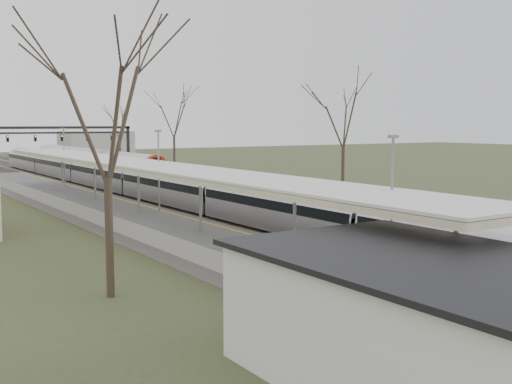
% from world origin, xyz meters
% --- Properties ---
extents(track_bed, '(24.00, 160.00, 0.22)m').
position_xyz_m(track_bed, '(0.26, 55.00, 0.06)').
color(track_bed, '#474442').
rests_on(track_bed, ground).
extents(platform, '(3.50, 69.00, 1.00)m').
position_xyz_m(platform, '(-9.05, 37.50, 0.50)').
color(platform, '#9E9B93').
rests_on(platform, ground).
extents(canopy, '(4.10, 50.00, 3.11)m').
position_xyz_m(canopy, '(-9.05, 32.99, 3.93)').
color(canopy, slate).
rests_on(canopy, platform).
extents(station_building, '(6.00, 9.00, 3.20)m').
position_xyz_m(station_building, '(-12.50, 8.00, 1.60)').
color(station_building, silver).
rests_on(station_building, ground).
extents(signal_gantry, '(21.00, 0.59, 6.08)m').
position_xyz_m(signal_gantry, '(0.29, 84.99, 4.91)').
color(signal_gantry, black).
rests_on(signal_gantry, ground).
extents(tree_west_near, '(5.00, 5.00, 10.30)m').
position_xyz_m(tree_west_near, '(-16.00, 20.00, 7.29)').
color(tree_west_near, '#2D231C').
rests_on(tree_west_near, ground).
extents(tree_east_far, '(5.00, 5.00, 10.30)m').
position_xyz_m(tree_east_far, '(14.00, 42.00, 7.29)').
color(tree_east_far, '#2D231C').
rests_on(tree_east_far, ground).
extents(train_near, '(2.62, 90.21, 3.05)m').
position_xyz_m(train_near, '(-2.50, 50.21, 1.48)').
color(train_near, '#A0A2A9').
rests_on(train_near, ground).
extents(train_far, '(2.62, 45.21, 3.05)m').
position_xyz_m(train_far, '(4.50, 83.98, 1.48)').
color(train_far, '#A0A2A9').
rests_on(train_far, ground).
extents(passenger, '(0.44, 0.62, 1.59)m').
position_xyz_m(passenger, '(-7.92, 11.69, 1.80)').
color(passenger, navy).
rests_on(passenger, platform).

